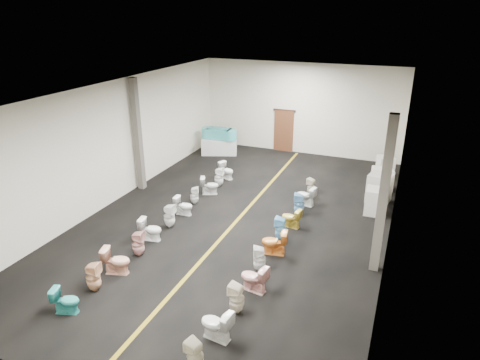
% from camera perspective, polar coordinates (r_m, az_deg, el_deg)
% --- Properties ---
extents(floor, '(16.00, 16.00, 0.00)m').
position_cam_1_polar(floor, '(15.22, -0.06, -5.04)').
color(floor, black).
rests_on(floor, ground).
extents(ceiling, '(16.00, 16.00, 0.00)m').
position_cam_1_polar(ceiling, '(13.77, -0.07, 11.88)').
color(ceiling, black).
rests_on(ceiling, ground).
extents(wall_back, '(10.00, 0.00, 10.00)m').
position_cam_1_polar(wall_back, '(21.68, 8.06, 9.36)').
color(wall_back, beige).
rests_on(wall_back, ground).
extents(wall_front, '(10.00, 0.00, 10.00)m').
position_cam_1_polar(wall_front, '(8.29, -22.15, -14.17)').
color(wall_front, beige).
rests_on(wall_front, ground).
extents(wall_left, '(0.00, 16.00, 16.00)m').
position_cam_1_polar(wall_left, '(16.78, -16.14, 4.98)').
color(wall_left, beige).
rests_on(wall_left, ground).
extents(wall_right, '(0.00, 16.00, 16.00)m').
position_cam_1_polar(wall_right, '(13.39, 20.17, 0.18)').
color(wall_right, beige).
rests_on(wall_right, ground).
extents(aisle_stripe, '(0.12, 15.60, 0.01)m').
position_cam_1_polar(aisle_stripe, '(15.22, -0.06, -5.03)').
color(aisle_stripe, olive).
rests_on(aisle_stripe, floor).
extents(back_door, '(1.00, 0.10, 2.10)m').
position_cam_1_polar(back_door, '(22.12, 5.84, 6.51)').
color(back_door, '#562D19').
rests_on(back_door, floor).
extents(door_frame, '(1.15, 0.08, 0.10)m').
position_cam_1_polar(door_frame, '(21.87, 5.96, 9.22)').
color(door_frame, '#331C11').
rests_on(door_frame, back_door).
extents(column_left, '(0.25, 0.25, 4.50)m').
position_cam_1_polar(column_left, '(17.40, -13.49, 5.83)').
color(column_left, '#59544C').
rests_on(column_left, floor).
extents(column_right, '(0.25, 0.25, 4.50)m').
position_cam_1_polar(column_right, '(12.00, 18.57, -2.12)').
color(column_right, '#59544C').
rests_on(column_right, floor).
extents(display_table, '(1.95, 1.45, 0.78)m').
position_cam_1_polar(display_table, '(21.76, -2.77, 4.53)').
color(display_table, silver).
rests_on(display_table, floor).
extents(bathtub, '(1.86, 0.69, 0.55)m').
position_cam_1_polar(bathtub, '(21.57, -2.81, 6.25)').
color(bathtub, '#40B5BA').
rests_on(bathtub, display_table).
extents(appliance_crate_a, '(0.75, 0.75, 0.95)m').
position_cam_1_polar(appliance_crate_a, '(16.08, 17.67, -2.74)').
color(appliance_crate_a, silver).
rests_on(appliance_crate_a, floor).
extents(appliance_crate_b, '(0.94, 0.94, 1.10)m').
position_cam_1_polar(appliance_crate_b, '(17.08, 18.07, -1.03)').
color(appliance_crate_b, beige).
rests_on(appliance_crate_b, floor).
extents(appliance_crate_c, '(0.95, 0.95, 0.87)m').
position_cam_1_polar(appliance_crate_c, '(18.36, 18.41, 0.15)').
color(appliance_crate_c, silver).
rests_on(appliance_crate_c, floor).
extents(appliance_crate_d, '(0.84, 0.84, 0.93)m').
position_cam_1_polar(appliance_crate_d, '(19.72, 18.79, 1.69)').
color(appliance_crate_d, silver).
rests_on(appliance_crate_d, floor).
extents(toilet_left_0, '(0.74, 0.55, 0.67)m').
position_cam_1_polar(toilet_left_0, '(11.55, -22.19, -14.66)').
color(toilet_left_0, teal).
rests_on(toilet_left_0, floor).
extents(toilet_left_1, '(0.44, 0.44, 0.83)m').
position_cam_1_polar(toilet_left_1, '(12.02, -18.98, -12.12)').
color(toilet_left_1, '#E4AC81').
rests_on(toilet_left_1, floor).
extents(toilet_left_2, '(0.86, 0.64, 0.78)m').
position_cam_1_polar(toilet_left_2, '(12.56, -16.16, -10.30)').
color(toilet_left_2, '#E8A88C').
rests_on(toilet_left_2, floor).
extents(toilet_left_3, '(0.44, 0.43, 0.81)m').
position_cam_1_polar(toilet_left_3, '(13.19, -13.43, -8.26)').
color(toilet_left_3, '#D0968F').
rests_on(toilet_left_3, floor).
extents(toilet_left_4, '(0.78, 0.52, 0.73)m').
position_cam_1_polar(toilet_left_4, '(13.98, -11.82, -6.45)').
color(toilet_left_4, white).
rests_on(toilet_left_4, floor).
extents(toilet_left_5, '(0.39, 0.38, 0.83)m').
position_cam_1_polar(toilet_left_5, '(14.61, -9.40, -4.74)').
color(toilet_left_5, white).
rests_on(toilet_left_5, floor).
extents(toilet_left_6, '(0.69, 0.42, 0.68)m').
position_cam_1_polar(toilet_left_6, '(15.44, -7.52, -3.42)').
color(toilet_left_6, white).
rests_on(toilet_left_6, floor).
extents(toilet_left_7, '(0.41, 0.40, 0.69)m').
position_cam_1_polar(toilet_left_7, '(16.21, -6.11, -2.06)').
color(toilet_left_7, silver).
rests_on(toilet_left_7, floor).
extents(toilet_left_8, '(0.81, 0.64, 0.72)m').
position_cam_1_polar(toilet_left_8, '(17.00, -4.07, -0.74)').
color(toilet_left_8, silver).
rests_on(toilet_left_8, floor).
extents(toilet_left_9, '(0.42, 0.41, 0.81)m').
position_cam_1_polar(toilet_left_9, '(17.71, -2.82, 0.41)').
color(toilet_left_9, white).
rests_on(toilet_left_9, floor).
extents(toilet_left_10, '(0.81, 0.64, 0.72)m').
position_cam_1_polar(toilet_left_10, '(18.53, -1.80, 1.27)').
color(toilet_left_10, white).
rests_on(toilet_left_10, floor).
extents(toilet_right_0, '(0.43, 0.42, 0.77)m').
position_cam_1_polar(toilet_right_0, '(9.38, -6.00, -22.35)').
color(toilet_right_0, beige).
rests_on(toilet_right_0, floor).
extents(toilet_right_1, '(0.80, 0.52, 0.77)m').
position_cam_1_polar(toilet_right_1, '(10.03, -3.18, -18.70)').
color(toilet_right_1, white).
rests_on(toilet_right_1, floor).
extents(toilet_right_2, '(0.39, 0.38, 0.80)m').
position_cam_1_polar(toilet_right_2, '(10.71, -0.43, -15.50)').
color(toilet_right_2, beige).
rests_on(toilet_right_2, floor).
extents(toilet_right_3, '(0.80, 0.54, 0.76)m').
position_cam_1_polar(toilet_right_3, '(11.42, 1.86, -12.95)').
color(toilet_right_3, '#E5A8A0').
rests_on(toilet_right_3, floor).
extents(toilet_right_4, '(0.45, 0.45, 0.77)m').
position_cam_1_polar(toilet_right_4, '(12.19, 2.63, -10.45)').
color(toilet_right_4, white).
rests_on(toilet_right_4, floor).
extents(toilet_right_5, '(0.82, 0.56, 0.78)m').
position_cam_1_polar(toilet_right_5, '(12.98, 4.60, -8.29)').
color(toilet_right_5, orange).
rests_on(toilet_right_5, floor).
extents(toilet_right_6, '(0.38, 0.37, 0.80)m').
position_cam_1_polar(toilet_right_6, '(13.72, 5.45, -6.48)').
color(toilet_right_6, '#75C0E7').
rests_on(toilet_right_6, floor).
extents(toilet_right_7, '(0.72, 0.48, 0.68)m').
position_cam_1_polar(toilet_right_7, '(14.56, 6.84, -5.03)').
color(toilet_right_7, gold).
rests_on(toilet_right_7, floor).
extents(toilet_right_8, '(0.44, 0.43, 0.82)m').
position_cam_1_polar(toilet_right_8, '(15.41, 7.90, -3.20)').
color(toilet_right_8, '#78B0DB').
rests_on(toilet_right_8, floor).
extents(toilet_right_9, '(0.81, 0.57, 0.75)m').
position_cam_1_polar(toilet_right_9, '(16.20, 8.76, -2.09)').
color(toilet_right_9, white).
rests_on(toilet_right_9, floor).
extents(toilet_right_10, '(0.42, 0.41, 0.71)m').
position_cam_1_polar(toilet_right_10, '(17.07, 9.49, -0.93)').
color(toilet_right_10, beige).
rests_on(toilet_right_10, floor).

